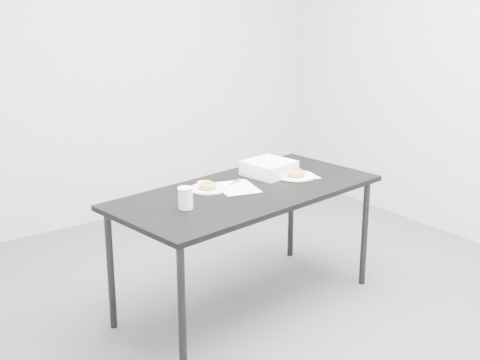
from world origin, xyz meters
TOP-DOWN VIEW (x-y plane):
  - floor at (0.00, 0.00)m, footprint 4.00×4.00m
  - wall_back at (0.00, 2.00)m, footprint 4.00×0.02m
  - wall_right at (2.00, 0.00)m, footprint 0.02×4.00m
  - table at (-0.05, 0.07)m, footprint 1.75×0.99m
  - scorecard at (-0.07, 0.13)m, footprint 0.28×0.33m
  - logo_patch at (-0.00, 0.23)m, footprint 0.06×0.06m
  - pen at (-0.02, 0.22)m, footprint 0.12×0.07m
  - napkin at (0.40, 0.07)m, footprint 0.19×0.19m
  - plate_near at (0.36, 0.09)m, footprint 0.25×0.25m
  - donut_near at (0.36, 0.09)m, footprint 0.14×0.14m
  - plate_far at (-0.23, 0.21)m, footprint 0.23×0.23m
  - donut_far at (-0.23, 0.21)m, footprint 0.12×0.12m
  - coffee_cup at (-0.52, -0.01)m, footprint 0.08×0.08m
  - cup_lid at (-0.19, 0.31)m, footprint 0.09×0.09m
  - bakery_box at (0.26, 0.23)m, footprint 0.32×0.32m

SIDE VIEW (x-z plane):
  - floor at x=0.00m, z-range 0.00..0.00m
  - table at x=-0.05m, z-range 0.32..1.08m
  - scorecard at x=-0.07m, z-range 0.76..0.76m
  - napkin at x=0.40m, z-range 0.76..0.76m
  - plate_far at x=-0.23m, z-range 0.76..0.76m
  - logo_patch at x=0.00m, z-range 0.76..0.76m
  - cup_lid at x=-0.19m, z-range 0.76..0.77m
  - plate_near at x=0.36m, z-range 0.76..0.77m
  - pen at x=-0.02m, z-range 0.76..0.77m
  - donut_far at x=-0.23m, z-range 0.76..0.80m
  - donut_near at x=0.36m, z-range 0.77..0.80m
  - bakery_box at x=0.26m, z-range 0.76..0.85m
  - coffee_cup at x=-0.52m, z-range 0.76..0.88m
  - wall_back at x=0.00m, z-range 0.00..2.70m
  - wall_right at x=2.00m, z-range 0.00..2.70m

